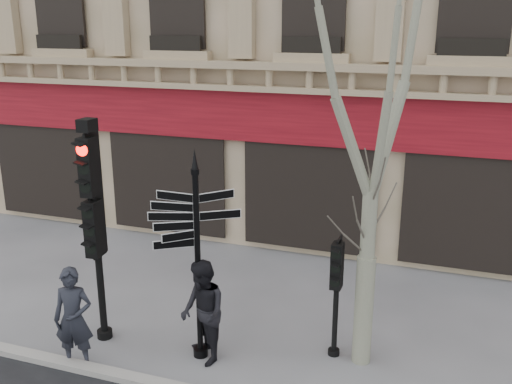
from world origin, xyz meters
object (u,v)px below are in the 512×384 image
(fingerpost, at_px, (197,222))
(traffic_signal_main, at_px, (94,205))
(pedestrian_b, at_px, (203,312))
(traffic_signal_secondary, at_px, (337,278))
(pedestrian_a, at_px, (73,319))
(plane_tree, at_px, (379,48))

(fingerpost, distance_m, traffic_signal_main, 2.02)
(fingerpost, xyz_separation_m, pedestrian_b, (0.12, -0.11, -1.64))
(traffic_signal_secondary, bearing_deg, traffic_signal_main, -168.09)
(traffic_signal_secondary, height_order, pedestrian_a, traffic_signal_secondary)
(plane_tree, xyz_separation_m, pedestrian_a, (-4.71, -1.81, -4.54))
(pedestrian_a, height_order, pedestrian_b, pedestrian_b)
(pedestrian_b, bearing_deg, plane_tree, 66.18)
(pedestrian_a, bearing_deg, traffic_signal_secondary, 7.38)
(traffic_signal_secondary, distance_m, plane_tree, 3.97)
(fingerpost, relative_size, plane_tree, 0.50)
(fingerpost, xyz_separation_m, traffic_signal_main, (-2.01, -0.04, 0.09))
(plane_tree, bearing_deg, traffic_signal_secondary, 176.03)
(traffic_signal_main, height_order, plane_tree, plane_tree)
(fingerpost, distance_m, pedestrian_a, 2.73)
(fingerpost, bearing_deg, pedestrian_b, -65.62)
(fingerpost, bearing_deg, plane_tree, -7.22)
(fingerpost, xyz_separation_m, plane_tree, (2.79, 0.79, 2.88))
(traffic_signal_main, distance_m, pedestrian_b, 2.75)
(traffic_signal_main, height_order, pedestrian_a, traffic_signal_main)
(pedestrian_a, bearing_deg, traffic_signal_main, 79.24)
(pedestrian_b, bearing_deg, pedestrian_a, -108.31)
(plane_tree, bearing_deg, pedestrian_b, -161.37)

